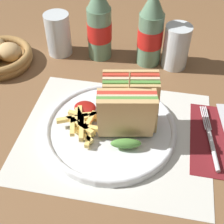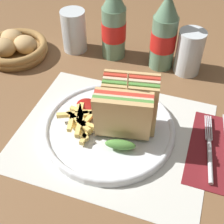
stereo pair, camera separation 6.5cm
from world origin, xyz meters
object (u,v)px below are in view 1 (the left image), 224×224
Objects in this scene: club_sandwich at (128,109)px; fork at (211,142)px; plate_main at (110,128)px; glass_near at (176,49)px; coke_bottle_far at (151,30)px; glass_far at (59,37)px; coke_bottle_near at (99,24)px.

fork is (0.17, -0.00, -0.06)m from club_sandwich.
glass_near is (0.12, 0.27, 0.04)m from plate_main.
plate_main is 0.21m from fork.
coke_bottle_far is (-0.16, 0.27, 0.09)m from fork.
glass_near is at bearing -0.37° from glass_far.
glass_far is (-0.32, 0.00, -0.00)m from glass_near.
glass_near is (0.07, -0.00, -0.05)m from coke_bottle_far.
plate_main is 0.29m from coke_bottle_far.
coke_bottle_far is (0.13, -0.01, 0.00)m from coke_bottle_near.
glass_near is at bearing -3.11° from coke_bottle_far.
glass_far is (-0.23, 0.27, -0.02)m from club_sandwich.
coke_bottle_far reaches higher than glass_far.
coke_bottle_far reaches higher than plate_main.
club_sandwich is 0.66× the size of coke_bottle_near.
coke_bottle_near is at bearing 177.78° from coke_bottle_far.
fork is 0.79× the size of coke_bottle_far.
coke_bottle_near is (-0.29, 0.27, 0.09)m from fork.
coke_bottle_far reaches higher than glass_near.
plate_main is 0.30m from coke_bottle_near.
coke_bottle_near is 0.13m from coke_bottle_far.
plate_main is at bearing 172.51° from fork.
coke_bottle_near is 1.94× the size of glass_near.
coke_bottle_far is at bearing -2.22° from coke_bottle_near.
coke_bottle_far is at bearing 0.40° from glass_far.
glass_near is (0.20, -0.01, -0.05)m from coke_bottle_near.
coke_bottle_near is at bearing 128.72° from fork.
fork is at bearing 0.72° from plate_main.
glass_near and glass_far have the same top height.
glass_near is at bearing 72.13° from club_sandwich.
club_sandwich is at bearing -49.05° from glass_far.
club_sandwich reaches higher than glass_near.
club_sandwich is 0.19m from fork.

